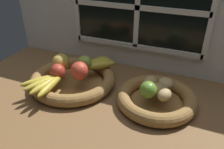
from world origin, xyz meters
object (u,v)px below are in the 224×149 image
(apple_red_right, at_px, (79,71))
(potato_large, at_px, (158,88))
(lime_near, at_px, (148,90))
(fruit_bowl_left, at_px, (73,79))
(banana_bunch_back, at_px, (97,64))
(banana_bunch_front, at_px, (46,83))
(potato_small, at_px, (165,95))
(apple_golden_left, at_px, (61,62))
(potato_back, at_px, (165,83))
(apple_green_back, at_px, (85,63))
(potato_oblong, at_px, (150,82))
(apple_red_front, at_px, (58,71))
(fruit_bowl_right, at_px, (156,99))

(apple_red_right, relative_size, potato_large, 0.95)
(lime_near, bearing_deg, fruit_bowl_left, 173.33)
(potato_large, bearing_deg, banana_bunch_back, 161.67)
(banana_bunch_front, height_order, potato_small, potato_small)
(banana_bunch_back, bearing_deg, apple_red_right, -100.16)
(apple_golden_left, bearing_deg, potato_back, 4.12)
(apple_golden_left, relative_size, lime_near, 1.21)
(fruit_bowl_left, distance_m, apple_green_back, 0.09)
(banana_bunch_front, bearing_deg, fruit_bowl_left, 68.70)
(banana_bunch_back, height_order, potato_oblong, potato_oblong)
(apple_golden_left, distance_m, potato_large, 0.45)
(apple_green_back, relative_size, potato_back, 1.12)
(apple_red_front, height_order, apple_golden_left, apple_golden_left)
(fruit_bowl_left, xyz_separation_m, apple_golden_left, (-0.07, 0.01, 0.07))
(fruit_bowl_right, bearing_deg, banana_bunch_back, 161.67)
(fruit_bowl_right, distance_m, apple_red_front, 0.43)
(lime_near, bearing_deg, apple_golden_left, 172.60)
(potato_small, bearing_deg, fruit_bowl_left, 175.30)
(banana_bunch_front, relative_size, banana_bunch_back, 1.10)
(fruit_bowl_left, xyz_separation_m, potato_back, (0.41, 0.05, 0.05))
(apple_green_back, height_order, banana_bunch_front, apple_green_back)
(apple_red_right, distance_m, banana_bunch_front, 0.15)
(apple_green_back, height_order, banana_bunch_back, apple_green_back)
(apple_red_front, height_order, banana_bunch_front, apple_red_front)
(apple_red_right, bearing_deg, potato_large, 3.92)
(fruit_bowl_right, height_order, apple_red_right, apple_red_right)
(fruit_bowl_right, distance_m, apple_golden_left, 0.46)
(lime_near, bearing_deg, potato_small, 6.67)
(fruit_bowl_left, distance_m, banana_bunch_front, 0.14)
(fruit_bowl_left, xyz_separation_m, apple_green_back, (0.03, 0.06, 0.06))
(fruit_bowl_left, bearing_deg, potato_back, 6.65)
(banana_bunch_front, relative_size, lime_near, 2.82)
(apple_red_front, bearing_deg, potato_oblong, 12.34)
(fruit_bowl_right, bearing_deg, apple_golden_left, 178.32)
(potato_oblong, height_order, lime_near, lime_near)
(apple_red_right, distance_m, apple_green_back, 0.08)
(apple_golden_left, bearing_deg, banana_bunch_back, 32.60)
(banana_bunch_front, distance_m, lime_near, 0.41)
(apple_golden_left, relative_size, potato_large, 0.95)
(fruit_bowl_right, relative_size, potato_oblong, 4.25)
(fruit_bowl_left, distance_m, potato_large, 0.39)
(fruit_bowl_left, xyz_separation_m, potato_oblong, (0.35, 0.03, 0.05))
(apple_red_front, height_order, potato_large, apple_red_front)
(potato_oblong, relative_size, potato_small, 1.17)
(fruit_bowl_left, relative_size, banana_bunch_back, 2.30)
(apple_red_right, relative_size, apple_red_front, 1.19)
(apple_red_right, xyz_separation_m, apple_golden_left, (-0.12, 0.04, 0.00))
(potato_back, bearing_deg, apple_red_right, -168.81)
(apple_red_right, distance_m, banana_bunch_back, 0.13)
(apple_green_back, height_order, potato_back, apple_green_back)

